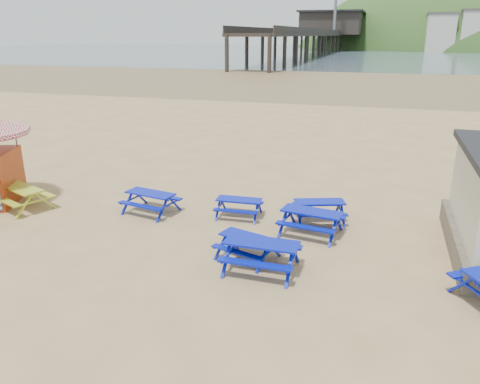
% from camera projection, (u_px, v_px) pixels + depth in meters
% --- Properties ---
extents(ground, '(400.00, 400.00, 0.00)m').
position_uv_depth(ground, '(221.00, 236.00, 14.90)').
color(ground, tan).
rests_on(ground, ground).
extents(wet_sand, '(400.00, 400.00, 0.00)m').
position_uv_depth(wet_sand, '(352.00, 81.00, 64.70)').
color(wet_sand, olive).
rests_on(wet_sand, ground).
extents(sea, '(400.00, 400.00, 0.00)m').
position_uv_depth(sea, '(377.00, 52.00, 168.83)').
color(sea, '#43535F').
rests_on(sea, ground).
extents(picnic_table_blue_a, '(2.03, 1.75, 0.75)m').
position_uv_depth(picnic_table_blue_a, '(151.00, 202.00, 16.72)').
color(picnic_table_blue_a, '#0524B6').
rests_on(picnic_table_blue_a, ground).
extents(picnic_table_blue_b, '(1.63, 1.34, 0.65)m').
position_uv_depth(picnic_table_blue_b, '(239.00, 208.00, 16.36)').
color(picnic_table_blue_b, '#0524B6').
rests_on(picnic_table_blue_b, ground).
extents(picnic_table_blue_c, '(2.05, 1.85, 0.71)m').
position_uv_depth(picnic_table_blue_c, '(319.00, 211.00, 15.99)').
color(picnic_table_blue_c, '#0524B6').
rests_on(picnic_table_blue_c, ground).
extents(picnic_table_blue_d, '(1.93, 1.72, 0.68)m').
position_uv_depth(picnic_table_blue_d, '(248.00, 247.00, 13.29)').
color(picnic_table_blue_d, '#0524B6').
rests_on(picnic_table_blue_d, ground).
extents(picnic_table_blue_e, '(1.99, 1.61, 0.83)m').
position_uv_depth(picnic_table_blue_e, '(261.00, 256.00, 12.60)').
color(picnic_table_blue_e, '#0524B6').
rests_on(picnic_table_blue_e, ground).
extents(picnic_table_yellow, '(2.37, 2.17, 0.81)m').
position_uv_depth(picnic_table_yellow, '(23.00, 198.00, 17.10)').
color(picnic_table_yellow, gold).
rests_on(picnic_table_yellow, ground).
extents(pier, '(24.00, 220.00, 39.29)m').
position_uv_depth(pier, '(330.00, 36.00, 179.55)').
color(pier, black).
rests_on(pier, ground).
extents(picnic_table_blue_g, '(2.09, 1.79, 0.79)m').
position_uv_depth(picnic_table_blue_g, '(311.00, 222.00, 14.90)').
color(picnic_table_blue_g, '#0524B6').
rests_on(picnic_table_blue_g, ground).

